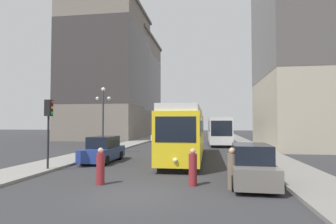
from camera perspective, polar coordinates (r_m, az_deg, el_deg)
ground_plane at (r=11.20m, az=-6.85°, el=-16.63°), size 200.00×200.00×0.00m
sidewalk_left at (r=51.60m, az=-3.21°, el=-5.30°), size 2.95×120.00×0.15m
sidewalk_right at (r=50.76m, az=13.70°, el=-5.29°), size 2.95×120.00×0.15m
streetcar at (r=21.48m, az=3.52°, el=-4.10°), size 2.70×13.29×3.89m
transit_bus at (r=37.54m, az=10.30°, el=-3.54°), size 2.83×12.66×3.45m
parked_car_left_near at (r=43.70m, az=-1.61°, el=-4.84°), size 2.02×5.03×1.82m
parked_car_left_mid at (r=20.77m, az=-13.14°, el=-7.58°), size 1.91×4.78×1.82m
parked_car_right_far at (r=13.43m, az=16.67°, el=-10.48°), size 2.00×4.81×1.82m
pedestrian_crossing_near at (r=12.25m, az=12.99°, el=-11.47°), size 0.39×0.39×1.75m
pedestrian_crossing_far at (r=13.20m, az=-13.65°, el=-10.96°), size 0.37×0.37×1.66m
pedestrian_on_sidewalk at (r=12.67m, az=5.10°, el=-11.42°), size 0.37×0.37×1.65m
traffic_light_near_left at (r=17.66m, az=-23.21°, el=-0.65°), size 0.47×0.36×4.00m
lamp_post_left_near at (r=25.82m, az=-13.14°, el=0.43°), size 1.41×0.36×5.87m
building_left_corner at (r=51.70m, az=-12.36°, el=8.10°), size 13.11×15.81×23.45m
building_left_midblock at (r=61.71m, az=-7.87°, el=5.29°), size 11.27×18.41×21.20m
building_right_corner at (r=38.16m, az=26.91°, el=19.29°), size 11.36×15.11×32.30m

